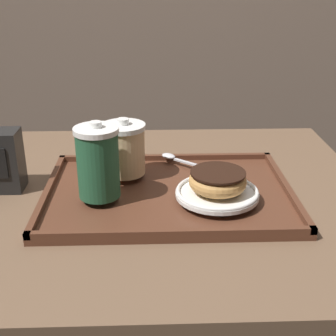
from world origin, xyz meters
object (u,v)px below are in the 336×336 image
object	(u,v)px
coffee_cup_rear	(124,149)
spoon	(176,158)
coffee_cup_front	(98,162)
donut_chocolate_glazed	(218,180)

from	to	relation	value
coffee_cup_rear	spoon	distance (m)	0.14
coffee_cup_front	spoon	size ratio (longest dim) A/B	1.23
coffee_cup_rear	donut_chocolate_glazed	distance (m)	0.22
donut_chocolate_glazed	coffee_cup_front	bearing A→B (deg)	177.29
coffee_cup_front	donut_chocolate_glazed	distance (m)	0.23
spoon	coffee_cup_rear	bearing A→B (deg)	68.99
donut_chocolate_glazed	spoon	size ratio (longest dim) A/B	0.92
coffee_cup_rear	coffee_cup_front	bearing A→B (deg)	-111.62
coffee_cup_rear	donut_chocolate_glazed	xyz separation A→B (m)	(0.18, -0.12, -0.02)
coffee_cup_front	coffee_cup_rear	world-z (taller)	coffee_cup_front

